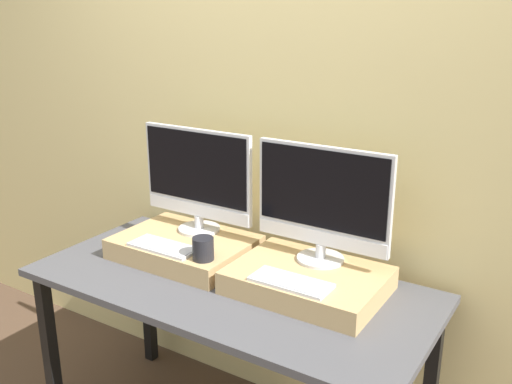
{
  "coord_description": "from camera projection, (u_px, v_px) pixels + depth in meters",
  "views": [
    {
      "loc": [
        1.17,
        -1.28,
        1.81
      ],
      "look_at": [
        0.0,
        0.57,
        1.11
      ],
      "focal_mm": 40.0,
      "sensor_mm": 36.0,
      "label": 1
    }
  ],
  "objects": [
    {
      "name": "wall_back",
      "position": [
        286.0,
        134.0,
        2.43
      ],
      "size": [
        8.0,
        0.04,
        2.6
      ],
      "color": "#DBC684",
      "rests_on": "ground_plane"
    },
    {
      "name": "monitor_right",
      "position": [
        322.0,
        201.0,
        2.14
      ],
      "size": [
        0.54,
        0.18,
        0.46
      ],
      "color": "silver",
      "rests_on": "wooden_riser_right"
    },
    {
      "name": "wooden_riser_right",
      "position": [
        308.0,
        280.0,
        2.15
      ],
      "size": [
        0.56,
        0.41,
        0.09
      ],
      "color": "tan",
      "rests_on": "workbench"
    },
    {
      "name": "monitor_left",
      "position": [
        197.0,
        178.0,
        2.45
      ],
      "size": [
        0.54,
        0.18,
        0.46
      ],
      "color": "silver",
      "rests_on": "wooden_riser_left"
    },
    {
      "name": "keyboard_left",
      "position": [
        164.0,
        247.0,
        2.33
      ],
      "size": [
        0.29,
        0.13,
        0.01
      ],
      "color": "silver",
      "rests_on": "wooden_riser_left"
    },
    {
      "name": "wooden_riser_left",
      "position": [
        185.0,
        247.0,
        2.45
      ],
      "size": [
        0.56,
        0.41,
        0.09
      ],
      "color": "tan",
      "rests_on": "workbench"
    },
    {
      "name": "workbench",
      "position": [
        229.0,
        301.0,
        2.26
      ],
      "size": [
        1.6,
        0.74,
        0.79
      ],
      "color": "#47474C",
      "rests_on": "ground_plane"
    },
    {
      "name": "mug",
      "position": [
        203.0,
        249.0,
        2.21
      ],
      "size": [
        0.08,
        0.08,
        0.09
      ],
      "color": "black",
      "rests_on": "wooden_riser_left"
    },
    {
      "name": "keyboard_right",
      "position": [
        291.0,
        282.0,
        2.03
      ],
      "size": [
        0.29,
        0.13,
        0.01
      ],
      "color": "silver",
      "rests_on": "wooden_riser_right"
    }
  ]
}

